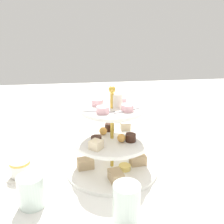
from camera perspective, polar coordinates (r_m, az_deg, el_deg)
name	(u,v)px	position (r m, az deg, el deg)	size (l,w,h in m)	color
ground_plane	(112,169)	(0.80, 0.00, -12.54)	(2.40, 2.40, 0.00)	white
tiered_serving_stand	(112,145)	(0.76, 0.05, -7.43)	(0.28, 0.28, 0.26)	white
water_glass_tall_right	(123,120)	(1.00, 2.46, -1.85)	(0.07, 0.07, 0.12)	silver
water_glass_short_left	(31,191)	(0.67, -17.59, -16.49)	(0.06, 0.06, 0.08)	silver
teacup_with_saucer	(20,169)	(0.80, -19.79, -11.95)	(0.09, 0.09, 0.05)	white
butter_knife_left	(211,168)	(0.86, 21.28, -11.59)	(0.17, 0.01, 0.00)	silver
butter_knife_right	(47,142)	(0.99, -14.37, -6.49)	(0.17, 0.01, 0.00)	silver
water_glass_mid_back	(126,205)	(0.59, 3.10, -20.08)	(0.06, 0.06, 0.10)	silver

